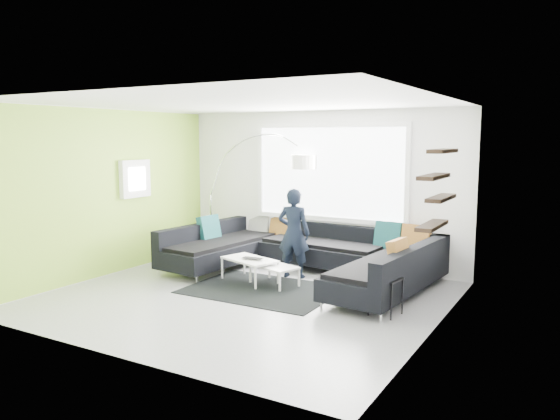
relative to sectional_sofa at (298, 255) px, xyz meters
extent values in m
plane|color=gray|center=(-0.18, -1.32, -0.40)|extent=(5.50, 5.50, 0.00)
cube|color=white|center=(-0.18, 1.18, 1.00)|extent=(5.50, 0.04, 2.80)
cube|color=white|center=(-0.18, -3.82, 1.00)|extent=(5.50, 0.04, 2.80)
cube|color=white|center=(-2.93, -1.32, 1.00)|extent=(0.04, 5.00, 2.80)
cube|color=white|center=(2.57, -1.32, 1.00)|extent=(0.04, 5.00, 2.80)
cube|color=white|center=(-0.18, -1.32, 2.40)|extent=(5.50, 5.00, 0.04)
cube|color=#93C638|center=(-2.92, -1.32, 1.00)|extent=(0.01, 5.00, 2.80)
cube|color=white|center=(0.02, 1.14, 1.30)|extent=(2.96, 0.06, 1.68)
cube|color=white|center=(-2.86, -0.72, 1.20)|extent=(0.12, 0.66, 0.66)
cube|color=black|center=(2.46, -0.92, 1.30)|extent=(0.20, 1.24, 0.95)
cube|color=black|center=(0.00, 0.00, -0.18)|extent=(4.40, 2.96, 0.44)
cube|color=black|center=(0.00, 0.00, 0.21)|extent=(4.40, 2.96, 0.33)
cube|color=brown|center=(0.00, 0.00, 0.27)|extent=(3.74, 0.56, 0.46)
cube|color=black|center=(-0.16, -0.86, -0.39)|extent=(2.25, 1.65, 0.01)
cube|color=silver|center=(-0.37, -0.54, -0.21)|extent=(1.32, 1.00, 0.38)
cube|color=black|center=(1.87, -1.05, -0.15)|extent=(0.40, 0.40, 0.49)
imported|color=black|center=(-0.12, 0.08, 0.35)|extent=(0.67, 0.56, 1.49)
imported|color=black|center=(-0.52, -0.62, 0.00)|extent=(0.37, 0.27, 0.03)
camera|label=1|loc=(4.13, -7.76, 1.92)|focal=35.00mm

